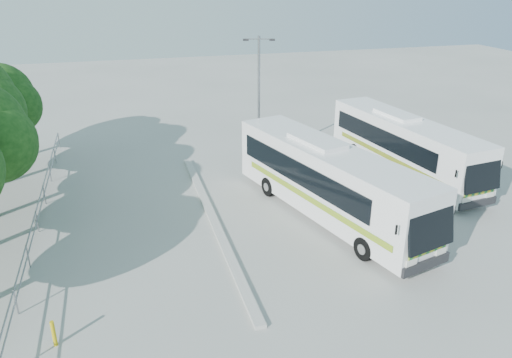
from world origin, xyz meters
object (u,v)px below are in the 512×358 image
object	(u,v)px
tree_far_e	(0,98)
bollard	(54,334)
coach_adjacent	(405,145)
lamppost	(259,94)
coach_main	(329,180)

from	to	relation	value
tree_far_e	bollard	size ratio (longest dim) A/B	6.54
tree_far_e	coach_adjacent	world-z (taller)	tree_far_e
tree_far_e	lamppost	size ratio (longest dim) A/B	0.80
lamppost	bollard	size ratio (longest dim) A/B	8.18
coach_main	lamppost	distance (m)	8.59
coach_adjacent	bollard	xyz separation A→B (m)	(-17.94, -9.80, -1.27)
tree_far_e	coach_main	xyz separation A→B (m)	(15.61, -12.33, -2.04)
coach_adjacent	lamppost	xyz separation A→B (m)	(-7.29, 4.38, 2.36)
coach_adjacent	lamppost	bearing A→B (deg)	141.61
coach_adjacent	bollard	size ratio (longest dim) A/B	12.75
tree_far_e	coach_main	distance (m)	20.00
tree_far_e	coach_adjacent	size ratio (longest dim) A/B	0.51
coach_main	coach_adjacent	distance (m)	7.40
coach_adjacent	lamppost	distance (m)	8.83
coach_adjacent	coach_main	bearing A→B (deg)	-155.95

